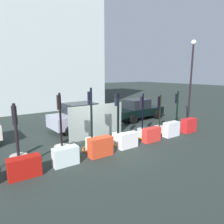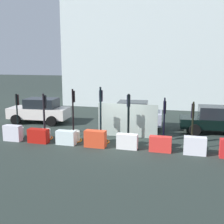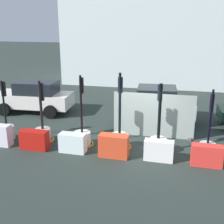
{
  "view_description": "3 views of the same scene",
  "coord_description": "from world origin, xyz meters",
  "views": [
    {
      "loc": [
        -5.39,
        -8.3,
        3.76
      ],
      "look_at": [
        0.88,
        0.63,
        1.63
      ],
      "focal_mm": 31.71,
      "sensor_mm": 36.0,
      "label": 1
    },
    {
      "loc": [
        3.5,
        -14.72,
        4.59
      ],
      "look_at": [
        -0.31,
        0.47,
        1.65
      ],
      "focal_mm": 45.54,
      "sensor_mm": 36.0,
      "label": 2
    },
    {
      "loc": [
        1.38,
        -10.79,
        4.95
      ],
      "look_at": [
        -1.13,
        -0.11,
        1.53
      ],
      "focal_mm": 46.37,
      "sensor_mm": 36.0,
      "label": 3
    }
  ],
  "objects": [
    {
      "name": "ground_plane",
      "position": [
        0.0,
        0.0,
        0.0
      ],
      "size": [
        120.0,
        120.0,
        0.0
      ],
      "primitive_type": "plane",
      "color": "#26302C"
    },
    {
      "name": "traffic_light_0",
      "position": [
        -5.85,
        -0.25,
        0.49
      ],
      "size": [
        0.64,
        0.64,
        2.61
      ],
      "color": "#B8B6A9",
      "rests_on": "ground_plane"
    },
    {
      "name": "traffic_light_1",
      "position": [
        -4.19,
        -0.12,
        0.45
      ],
      "size": [
        0.94,
        0.94,
        2.66
      ],
      "color": "#B9AEA3",
      "rests_on": "ground_plane"
    },
    {
      "name": "traffic_light_2",
      "position": [
        -2.4,
        -0.14,
        0.42
      ],
      "size": [
        0.96,
        0.96,
        2.96
      ],
      "color": "silver",
      "rests_on": "ground_plane"
    },
    {
      "name": "traffic_light_3",
      "position": [
        -0.82,
        -0.06,
        0.47
      ],
      "size": [
        1.0,
        1.0,
        3.1
      ],
      "color": "beige",
      "rests_on": "ground_plane"
    },
    {
      "name": "traffic_light_4",
      "position": [
        0.74,
        -0.13,
        0.48
      ],
      "size": [
        0.83,
        0.83,
        2.77
      ],
      "color": "silver",
      "rests_on": "ground_plane"
    },
    {
      "name": "traffic_light_5",
      "position": [
        2.62,
        -0.03,
        0.39
      ],
      "size": [
        0.83,
        0.83,
        2.62
      ],
      "color": "#ABB3AA",
      "rests_on": "ground_plane"
    },
    {
      "name": "construction_barrier_1",
      "position": [
        -4.16,
        -0.96,
        0.39
      ],
      "size": [
        1.15,
        0.48,
        0.78
      ],
      "color": "#B1140E",
      "rests_on": "ground_plane"
    },
    {
      "name": "construction_barrier_2",
      "position": [
        -2.54,
        -0.89,
        0.38
      ],
      "size": [
        1.06,
        0.47,
        0.77
      ],
      "color": "silver",
      "rests_on": "ground_plane"
    },
    {
      "name": "construction_barrier_3",
      "position": [
        -0.87,
        -0.94,
        0.44
      ],
      "size": [
        1.13,
        0.5,
        0.89
      ],
      "color": "red",
      "rests_on": "ground_plane"
    },
    {
      "name": "construction_barrier_4",
      "position": [
        0.83,
        -0.87,
        0.4
      ],
      "size": [
        1.08,
        0.4,
        0.8
      ],
      "color": "white",
      "rests_on": "ground_plane"
    },
    {
      "name": "construction_barrier_5",
      "position": [
        2.53,
        -0.89,
        0.39
      ],
      "size": [
        1.1,
        0.42,
        0.79
      ],
      "color": "red",
      "rests_on": "ground_plane"
    },
    {
      "name": "car_white_van",
      "position": [
        -6.54,
        3.69,
        0.9
      ],
      "size": [
        4.41,
        2.34,
        1.78
      ],
      "color": "silver",
      "rests_on": "ground_plane"
    },
    {
      "name": "car_silver_hatchback",
      "position": [
        0.29,
        3.57,
        0.91
      ],
      "size": [
        4.04,
        2.51,
        1.82
      ],
      "color": "#A9ACC1",
      "rests_on": "ground_plane"
    },
    {
      "name": "site_fence_panel",
      "position": [
        0.38,
        1.46,
        0.94
      ],
      "size": [
        3.57,
        0.5,
        1.99
      ],
      "color": "#92A29A",
      "rests_on": "ground_plane"
    }
  ]
}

